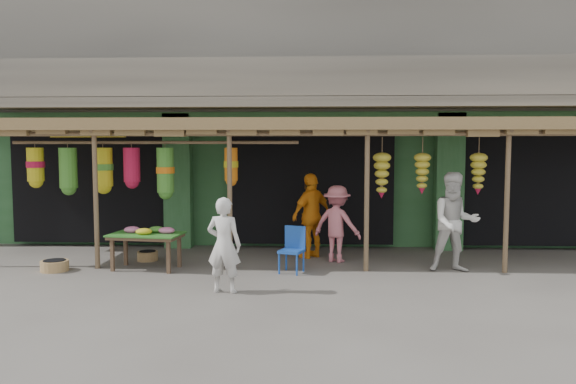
{
  "coord_description": "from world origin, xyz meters",
  "views": [
    {
      "loc": [
        0.04,
        -10.37,
        2.28
      ],
      "look_at": [
        -0.49,
        1.0,
        1.35
      ],
      "focal_mm": 35.0,
      "sensor_mm": 36.0,
      "label": 1
    }
  ],
  "objects_px": {
    "blue_chair": "(293,247)",
    "person_right": "(455,222)",
    "flower_table": "(147,235)",
    "person_vendor": "(312,216)",
    "person_front": "(224,245)",
    "person_shopper": "(337,224)"
  },
  "relations": [
    {
      "from": "flower_table",
      "to": "person_vendor",
      "type": "relative_size",
      "value": 0.8
    },
    {
      "from": "blue_chair",
      "to": "person_right",
      "type": "bearing_deg",
      "value": 22.6
    },
    {
      "from": "blue_chair",
      "to": "person_front",
      "type": "height_order",
      "value": "person_front"
    },
    {
      "from": "person_vendor",
      "to": "person_shopper",
      "type": "bearing_deg",
      "value": 97.08
    },
    {
      "from": "person_shopper",
      "to": "blue_chair",
      "type": "bearing_deg",
      "value": 76.07
    },
    {
      "from": "flower_table",
      "to": "person_vendor",
      "type": "height_order",
      "value": "person_vendor"
    },
    {
      "from": "blue_chair",
      "to": "person_vendor",
      "type": "height_order",
      "value": "person_vendor"
    },
    {
      "from": "person_front",
      "to": "person_vendor",
      "type": "bearing_deg",
      "value": -104.63
    },
    {
      "from": "blue_chair",
      "to": "person_right",
      "type": "relative_size",
      "value": 0.46
    },
    {
      "from": "blue_chair",
      "to": "person_front",
      "type": "bearing_deg",
      "value": -105.66
    },
    {
      "from": "person_front",
      "to": "person_right",
      "type": "xyz_separation_m",
      "value": [
        3.95,
        1.65,
        0.16
      ]
    },
    {
      "from": "person_right",
      "to": "person_shopper",
      "type": "distance_m",
      "value": 2.24
    },
    {
      "from": "person_front",
      "to": "person_shopper",
      "type": "relative_size",
      "value": 0.99
    },
    {
      "from": "person_right",
      "to": "person_front",
      "type": "bearing_deg",
      "value": -157.64
    },
    {
      "from": "blue_chair",
      "to": "person_front",
      "type": "xyz_separation_m",
      "value": [
        -1.02,
        -1.47,
        0.29
      ]
    },
    {
      "from": "person_front",
      "to": "person_right",
      "type": "relative_size",
      "value": 0.83
    },
    {
      "from": "flower_table",
      "to": "person_right",
      "type": "distance_m",
      "value": 5.65
    },
    {
      "from": "flower_table",
      "to": "blue_chair",
      "type": "height_order",
      "value": "blue_chair"
    },
    {
      "from": "blue_chair",
      "to": "person_shopper",
      "type": "xyz_separation_m",
      "value": [
        0.83,
        0.95,
        0.29
      ]
    },
    {
      "from": "blue_chair",
      "to": "flower_table",
      "type": "bearing_deg",
      "value": -163.57
    },
    {
      "from": "person_shopper",
      "to": "person_front",
      "type": "bearing_deg",
      "value": 79.8
    },
    {
      "from": "flower_table",
      "to": "person_front",
      "type": "relative_size",
      "value": 0.92
    }
  ]
}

